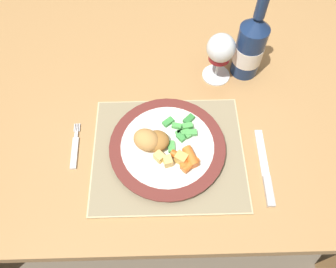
{
  "coord_description": "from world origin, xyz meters",
  "views": [
    {
      "loc": [
        0.04,
        -0.57,
        1.42
      ],
      "look_at": [
        0.05,
        -0.19,
        0.78
      ],
      "focal_mm": 35.0,
      "sensor_mm": 36.0,
      "label": 1
    }
  ],
  "objects_px": {
    "fork": "(75,149)",
    "bottle": "(250,46)",
    "dinner_plate": "(167,147)",
    "dining_table": "(150,100)",
    "table_knife": "(266,173)",
    "wine_glass": "(221,51)"
  },
  "relations": [
    {
      "from": "dining_table",
      "to": "dinner_plate",
      "type": "xyz_separation_m",
      "value": [
        0.05,
        -0.21,
        0.1
      ]
    },
    {
      "from": "wine_glass",
      "to": "bottle",
      "type": "relative_size",
      "value": 0.53
    },
    {
      "from": "dinner_plate",
      "to": "fork",
      "type": "xyz_separation_m",
      "value": [
        -0.22,
        0.01,
        -0.01
      ]
    },
    {
      "from": "fork",
      "to": "table_knife",
      "type": "height_order",
      "value": "table_knife"
    },
    {
      "from": "dinner_plate",
      "to": "wine_glass",
      "type": "height_order",
      "value": "wine_glass"
    },
    {
      "from": "table_knife",
      "to": "wine_glass",
      "type": "height_order",
      "value": "wine_glass"
    },
    {
      "from": "fork",
      "to": "bottle",
      "type": "xyz_separation_m",
      "value": [
        0.43,
        0.24,
        0.09
      ]
    },
    {
      "from": "dining_table",
      "to": "table_knife",
      "type": "bearing_deg",
      "value": -45.89
    },
    {
      "from": "fork",
      "to": "bottle",
      "type": "relative_size",
      "value": 0.47
    },
    {
      "from": "table_knife",
      "to": "wine_glass",
      "type": "bearing_deg",
      "value": 105.87
    },
    {
      "from": "wine_glass",
      "to": "bottle",
      "type": "distance_m",
      "value": 0.08
    },
    {
      "from": "table_knife",
      "to": "wine_glass",
      "type": "xyz_separation_m",
      "value": [
        -0.08,
        0.29,
        0.09
      ]
    },
    {
      "from": "fork",
      "to": "bottle",
      "type": "distance_m",
      "value": 0.5
    },
    {
      "from": "wine_glass",
      "to": "table_knife",
      "type": "bearing_deg",
      "value": -74.13
    },
    {
      "from": "dinner_plate",
      "to": "bottle",
      "type": "distance_m",
      "value": 0.33
    },
    {
      "from": "fork",
      "to": "dining_table",
      "type": "bearing_deg",
      "value": 49.75
    },
    {
      "from": "dining_table",
      "to": "wine_glass",
      "type": "xyz_separation_m",
      "value": [
        0.18,
        0.02,
        0.18
      ]
    },
    {
      "from": "dinner_plate",
      "to": "table_knife",
      "type": "height_order",
      "value": "dinner_plate"
    },
    {
      "from": "dinner_plate",
      "to": "dining_table",
      "type": "bearing_deg",
      "value": 102.45
    },
    {
      "from": "dining_table",
      "to": "dinner_plate",
      "type": "bearing_deg",
      "value": -77.55
    },
    {
      "from": "dining_table",
      "to": "fork",
      "type": "xyz_separation_m",
      "value": [
        -0.17,
        -0.2,
        0.09
      ]
    },
    {
      "from": "fork",
      "to": "wine_glass",
      "type": "relative_size",
      "value": 0.88
    }
  ]
}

